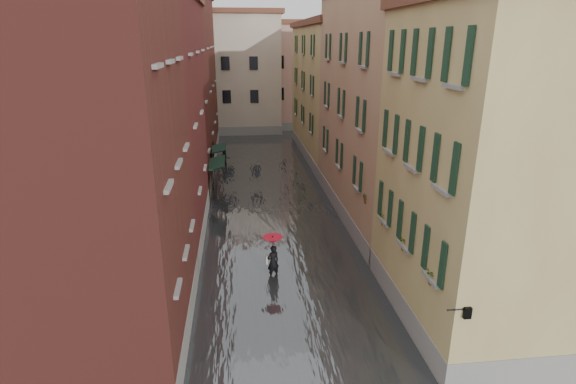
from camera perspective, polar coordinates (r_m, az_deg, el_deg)
ground at (r=19.54m, az=0.38°, el=-13.38°), size 120.00×120.00×0.00m
floodwater at (r=31.23m, az=-2.48°, el=-0.48°), size 10.00×60.00×0.20m
building_left_near at (r=15.75m, az=-24.81°, el=2.67°), size 6.00×8.00×13.00m
building_left_mid at (r=26.23m, az=-17.63°, el=8.82°), size 6.00×14.00×12.50m
building_left_far at (r=40.87m, az=-13.92°, el=13.50°), size 6.00×16.00×14.00m
building_right_near at (r=17.62m, az=24.51°, el=1.75°), size 6.00×8.00×11.50m
building_right_mid at (r=27.25m, az=13.05°, el=10.09°), size 6.00×14.00×13.00m
building_right_far at (r=41.67m, az=6.14°, el=12.29°), size 6.00×16.00×11.50m
building_end_cream at (r=54.57m, az=-7.81°, el=14.54°), size 12.00×9.00×13.00m
building_end_pink at (r=57.15m, az=1.60°, el=14.38°), size 10.00×9.00×12.00m
awning_near at (r=30.65m, az=-9.09°, el=3.56°), size 1.09×3.19×2.80m
awning_far at (r=34.84m, az=-8.83°, el=5.40°), size 1.09×2.71×2.80m
wall_lantern at (r=14.26m, az=21.66°, el=-13.95°), size 0.71×0.22×0.35m
window_planters at (r=18.38m, az=13.49°, el=-3.79°), size 0.59×8.42×0.84m
pedestrian_main at (r=20.47m, az=-1.94°, el=-7.81°), size 0.93×0.93×2.06m
pedestrian_far at (r=38.23m, az=-7.99°, el=4.15°), size 0.97×0.84×1.70m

